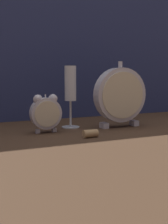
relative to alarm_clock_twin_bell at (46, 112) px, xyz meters
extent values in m
plane|color=#422D1E|center=(0.14, -0.06, -0.06)|extent=(4.00, 4.00, 0.00)
cube|color=navy|center=(0.14, 0.26, 0.29)|extent=(1.77, 0.01, 0.71)
cube|color=silver|center=(-0.03, 0.00, -0.06)|extent=(0.01, 0.01, 0.01)
cube|color=silver|center=(0.03, 0.00, -0.06)|extent=(0.01, 0.01, 0.01)
cylinder|color=silver|center=(0.00, 0.00, -0.01)|extent=(0.09, 0.03, 0.09)
cylinder|color=beige|center=(0.00, -0.02, -0.01)|extent=(0.08, 0.00, 0.08)
sphere|color=silver|center=(-0.02, 0.00, 0.04)|extent=(0.03, 0.03, 0.03)
sphere|color=silver|center=(0.02, 0.00, 0.04)|extent=(0.03, 0.03, 0.03)
cylinder|color=silver|center=(0.00, 0.00, 0.04)|extent=(0.00, 0.00, 0.02)
cube|color=silver|center=(0.20, 0.00, -0.06)|extent=(0.02, 0.03, 0.02)
cube|color=silver|center=(0.31, 0.00, -0.06)|extent=(0.02, 0.03, 0.02)
cylinder|color=silver|center=(0.26, 0.00, 0.04)|extent=(0.18, 0.04, 0.18)
cylinder|color=beige|center=(0.26, -0.03, 0.04)|extent=(0.15, 0.00, 0.15)
cylinder|color=silver|center=(0.26, 0.00, 0.14)|extent=(0.01, 0.01, 0.02)
cylinder|color=silver|center=(0.10, 0.05, -0.06)|extent=(0.06, 0.06, 0.01)
cylinder|color=silver|center=(0.10, 0.05, -0.02)|extent=(0.01, 0.01, 0.08)
cylinder|color=white|center=(0.10, 0.05, 0.08)|extent=(0.04, 0.04, 0.11)
cylinder|color=#DBC675|center=(0.10, 0.05, 0.06)|extent=(0.03, 0.03, 0.07)
cylinder|color=tan|center=(0.09, -0.12, -0.05)|extent=(0.04, 0.02, 0.02)
camera|label=1|loc=(-0.28, -0.89, 0.12)|focal=50.00mm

